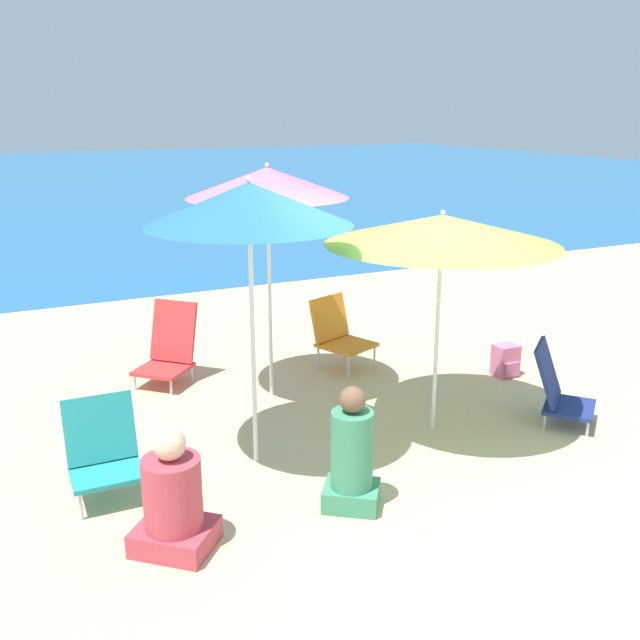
# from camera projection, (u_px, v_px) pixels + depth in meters

# --- Properties ---
(ground_plane) EXTENTS (60.00, 60.00, 0.00)m
(ground_plane) POSITION_uv_depth(u_px,v_px,m) (451.00, 461.00, 5.79)
(ground_plane) COLOR #D1BA89
(sea_water) EXTENTS (60.00, 40.00, 0.01)m
(sea_water) POSITION_uv_depth(u_px,v_px,m) (62.00, 180.00, 28.49)
(sea_water) COLOR #23669E
(sea_water) RESTS_ON ground
(beach_umbrella_pink) EXTENTS (1.51, 1.51, 2.28)m
(beach_umbrella_pink) POSITION_uv_depth(u_px,v_px,m) (267.00, 183.00, 6.52)
(beach_umbrella_pink) COLOR white
(beach_umbrella_pink) RESTS_ON ground
(beach_umbrella_lime) EXTENTS (1.95, 1.95, 1.96)m
(beach_umbrella_lime) POSITION_uv_depth(u_px,v_px,m) (442.00, 230.00, 5.84)
(beach_umbrella_lime) COLOR white
(beach_umbrella_lime) RESTS_ON ground
(beach_umbrella_blue) EXTENTS (1.54, 1.54, 2.28)m
(beach_umbrella_blue) POSITION_uv_depth(u_px,v_px,m) (249.00, 204.00, 5.20)
(beach_umbrella_blue) COLOR white
(beach_umbrella_blue) RESTS_ON ground
(beach_chair_teal) EXTENTS (0.51, 0.50, 0.73)m
(beach_chair_teal) POSITION_uv_depth(u_px,v_px,m) (103.00, 450.00, 5.19)
(beach_chair_teal) COLOR silver
(beach_chair_teal) RESTS_ON ground
(beach_chair_red) EXTENTS (0.77, 0.77, 0.83)m
(beach_chair_red) POSITION_uv_depth(u_px,v_px,m) (169.00, 348.00, 7.40)
(beach_chair_red) COLOR silver
(beach_chair_red) RESTS_ON ground
(beach_chair_navy) EXTENTS (0.73, 0.73, 0.73)m
(beach_chair_navy) POSITION_uv_depth(u_px,v_px,m) (557.00, 388.00, 6.42)
(beach_chair_navy) COLOR silver
(beach_chair_navy) RESTS_ON ground
(beach_chair_orange) EXTENTS (0.69, 0.73, 0.78)m
(beach_chair_orange) POSITION_uv_depth(u_px,v_px,m) (338.00, 332.00, 7.79)
(beach_chair_orange) COLOR silver
(beach_chair_orange) RESTS_ON ground
(person_seated_near) EXTENTS (0.51, 0.50, 0.92)m
(person_seated_near) POSITION_uv_depth(u_px,v_px,m) (352.00, 458.00, 5.03)
(person_seated_near) COLOR #3F8C66
(person_seated_near) RESTS_ON ground
(person_seated_far) EXTENTS (0.64, 0.64, 0.85)m
(person_seated_far) POSITION_uv_depth(u_px,v_px,m) (173.00, 502.00, 4.56)
(person_seated_far) COLOR #BF3F4C
(person_seated_far) RESTS_ON ground
(backpack_pink) EXTENTS (0.25, 0.23, 0.34)m
(backpack_pink) POSITION_uv_depth(u_px,v_px,m) (506.00, 361.00, 7.60)
(backpack_pink) COLOR pink
(backpack_pink) RESTS_ON ground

